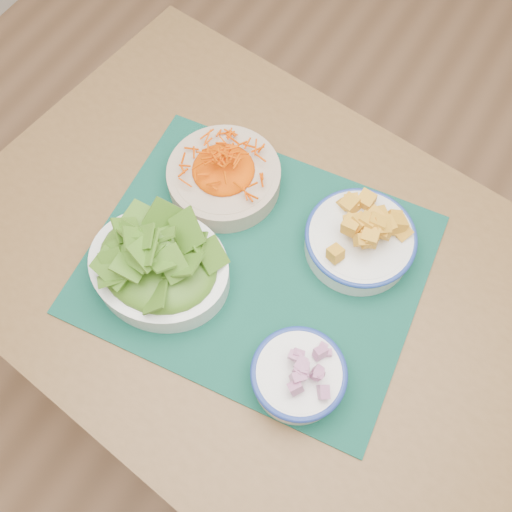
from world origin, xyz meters
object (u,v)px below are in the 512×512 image
Objects in this scene: table at (274,296)px; lettuce_bowl at (158,262)px; placemat at (256,264)px; onion_bowl at (299,374)px; carrot_bowl at (224,174)px; squash_bowl at (361,236)px.

table is 0.26m from lettuce_bowl.
placemat is 0.18m from lettuce_bowl.
onion_bowl is (0.30, -0.04, -0.02)m from lettuce_bowl.
placemat is 0.18m from carrot_bowl.
placemat is 3.15× the size of onion_bowl.
carrot_bowl is at bearing 139.82° from onion_bowl.
placemat is 2.06× the size of carrot_bowl.
onion_bowl reaches higher than carrot_bowl.
lettuce_bowl reaches higher than squash_bowl.
squash_bowl reaches higher than carrot_bowl.
onion_bowl reaches higher than table.
lettuce_bowl is at bearing -88.11° from carrot_bowl.
placemat is 2.89× the size of squash_bowl.
placemat is at bearing -139.25° from squash_bowl.
carrot_bowl is 0.22m from lettuce_bowl.
lettuce_bowl reaches higher than table.
lettuce_bowl is at bearing -142.43° from table.
placemat is 0.20m from squash_bowl.
onion_bowl is (0.17, -0.15, 0.04)m from placemat.
carrot_bowl is at bearing -177.73° from squash_bowl.
squash_bowl is at bearing 33.34° from lettuce_bowl.
lettuce_bowl reaches higher than carrot_bowl.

